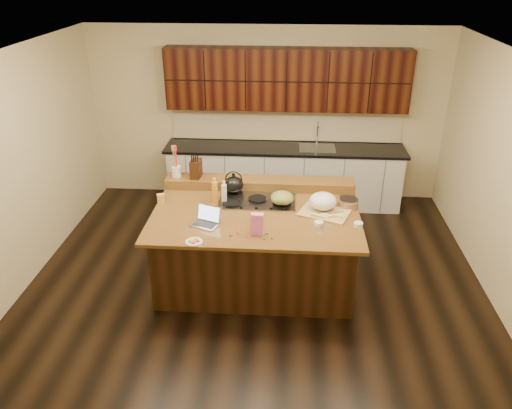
{
  "coord_description": "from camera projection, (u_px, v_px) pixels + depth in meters",
  "views": [
    {
      "loc": [
        0.36,
        -5.12,
        3.59
      ],
      "look_at": [
        0.0,
        0.05,
        1.0
      ],
      "focal_mm": 35.0,
      "sensor_mm": 36.0,
      "label": 1
    }
  ],
  "objects": [
    {
      "name": "ramekin_b",
      "position": [
        358.0,
        224.0,
        5.48
      ],
      "size": [
        0.11,
        0.11,
        0.04
      ],
      "primitive_type": "cylinder",
      "rotation": [
        0.0,
        0.0,
        0.08
      ],
      "color": "white",
      "rests_on": "island"
    },
    {
      "name": "ramekin_a",
      "position": [
        319.0,
        224.0,
        5.5
      ],
      "size": [
        0.13,
        0.13,
        0.04
      ],
      "primitive_type": "cylinder",
      "rotation": [
        0.0,
        0.0,
        0.37
      ],
      "color": "white",
      "rests_on": "island"
    },
    {
      "name": "strainer_bowl",
      "position": [
        348.0,
        204.0,
        5.89
      ],
      "size": [
        0.3,
        0.3,
        0.09
      ],
      "primitive_type": "cylinder",
      "rotation": [
        0.0,
        0.0,
        0.3
      ],
      "color": "#996B3F",
      "rests_on": "island"
    },
    {
      "name": "island",
      "position": [
        256.0,
        246.0,
        5.99
      ],
      "size": [
        2.4,
        1.6,
        0.92
      ],
      "color": "black",
      "rests_on": "ground"
    },
    {
      "name": "gumdrop_6",
      "position": [
        246.0,
        237.0,
        5.26
      ],
      "size": [
        0.02,
        0.02,
        0.02
      ],
      "primitive_type": "ellipsoid",
      "color": "red",
      "rests_on": "island"
    },
    {
      "name": "gumdrop_3",
      "position": [
        253.0,
        233.0,
        5.35
      ],
      "size": [
        0.02,
        0.02,
        0.02
      ],
      "primitive_type": "ellipsoid",
      "color": "#198C26",
      "rests_on": "island"
    },
    {
      "name": "oil_bottle",
      "position": [
        215.0,
        192.0,
        5.96
      ],
      "size": [
        0.09,
        0.09,
        0.27
      ],
      "primitive_type": "cylinder",
      "rotation": [
        0.0,
        0.0,
        -0.39
      ],
      "color": "gold",
      "rests_on": "island"
    },
    {
      "name": "gumdrop_1",
      "position": [
        264.0,
        239.0,
        5.22
      ],
      "size": [
        0.02,
        0.02,
        0.02
      ],
      "primitive_type": "ellipsoid",
      "color": "#198C26",
      "rests_on": "island"
    },
    {
      "name": "candy_plate",
      "position": [
        194.0,
        242.0,
        5.18
      ],
      "size": [
        0.19,
        0.19,
        0.01
      ],
      "primitive_type": "cylinder",
      "rotation": [
        0.0,
        0.0,
        0.07
      ],
      "color": "white",
      "rests_on": "island"
    },
    {
      "name": "gumdrop_2",
      "position": [
        258.0,
        233.0,
        5.34
      ],
      "size": [
        0.02,
        0.02,
        0.02
      ],
      "primitive_type": "ellipsoid",
      "color": "red",
      "rests_on": "island"
    },
    {
      "name": "utensil_crock",
      "position": [
        176.0,
        172.0,
        6.39
      ],
      "size": [
        0.12,
        0.12,
        0.14
      ],
      "primitive_type": "cylinder",
      "rotation": [
        0.0,
        0.0,
        0.01
      ],
      "color": "white",
      "rests_on": "back_ledge"
    },
    {
      "name": "vinegar_bottle",
      "position": [
        224.0,
        194.0,
        5.93
      ],
      "size": [
        0.07,
        0.07,
        0.25
      ],
      "primitive_type": "cylinder",
      "rotation": [
        0.0,
        0.0,
        -0.1
      ],
      "color": "silver",
      "rests_on": "island"
    },
    {
      "name": "back_ledge",
      "position": [
        259.0,
        183.0,
        6.38
      ],
      "size": [
        2.4,
        0.3,
        0.12
      ],
      "primitive_type": "cube",
      "color": "black",
      "rests_on": "island"
    },
    {
      "name": "gumdrop_4",
      "position": [
        272.0,
        238.0,
        5.24
      ],
      "size": [
        0.02,
        0.02,
        0.02
      ],
      "primitive_type": "ellipsoid",
      "color": "red",
      "rests_on": "island"
    },
    {
      "name": "gumdrop_8",
      "position": [
        230.0,
        236.0,
        5.29
      ],
      "size": [
        0.02,
        0.02,
        0.02
      ],
      "primitive_type": "ellipsoid",
      "color": "red",
      "rests_on": "island"
    },
    {
      "name": "wooden_tray",
      "position": [
        323.0,
        204.0,
        5.77
      ],
      "size": [
        0.65,
        0.57,
        0.22
      ],
      "rotation": [
        0.0,
        0.0,
        -0.37
      ],
      "color": "tan",
      "rests_on": "island"
    },
    {
      "name": "gumdrop_7",
      "position": [
        267.0,
        233.0,
        5.34
      ],
      "size": [
        0.02,
        0.02,
        0.02
      ],
      "primitive_type": "ellipsoid",
      "color": "#198C26",
      "rests_on": "island"
    },
    {
      "name": "ramekin_c",
      "position": [
        324.0,
        217.0,
        5.65
      ],
      "size": [
        0.11,
        0.11,
        0.04
      ],
      "primitive_type": "cylinder",
      "rotation": [
        0.0,
        0.0,
        0.15
      ],
      "color": "white",
      "rests_on": "island"
    },
    {
      "name": "package_box",
      "position": [
        161.0,
        199.0,
        5.97
      ],
      "size": [
        0.1,
        0.09,
        0.12
      ],
      "primitive_type": "cube",
      "rotation": [
        0.0,
        0.0,
        0.34
      ],
      "color": "gold",
      "rests_on": "island"
    },
    {
      "name": "laptop",
      "position": [
        207.0,
        219.0,
        5.52
      ],
      "size": [
        0.35,
        0.32,
        0.2
      ],
      "rotation": [
        0.0,
        0.0,
        -0.37
      ],
      "color": "#B7B7BC",
      "rests_on": "island"
    },
    {
      "name": "knife_block",
      "position": [
        196.0,
        169.0,
        6.35
      ],
      "size": [
        0.14,
        0.2,
        0.23
      ],
      "primitive_type": "cube",
      "rotation": [
        0.0,
        0.0,
        -0.1
      ],
      "color": "black",
      "rests_on": "back_ledge"
    },
    {
      "name": "green_bowl",
      "position": [
        282.0,
        198.0,
        5.86
      ],
      "size": [
        0.34,
        0.34,
        0.15
      ],
      "primitive_type": "ellipsoid",
      "rotation": [
        0.0,
        0.0,
        0.3
      ],
      "color": "olive",
      "rests_on": "cooktop"
    },
    {
      "name": "room",
      "position": [
        256.0,
        179.0,
        5.59
      ],
      "size": [
        5.52,
        5.02,
        2.72
      ],
      "color": "black",
      "rests_on": "ground"
    },
    {
      "name": "kitchen_timer",
      "position": [
        320.0,
        228.0,
        5.38
      ],
      "size": [
        0.1,
        0.1,
        0.07
      ],
      "primitive_type": "cone",
      "rotation": [
        0.0,
        0.0,
        0.34
      ],
      "color": "silver",
      "rests_on": "island"
    },
    {
      "name": "gumdrop_5",
      "position": [
        272.0,
        237.0,
        5.25
      ],
      "size": [
        0.02,
        0.02,
        0.02
      ],
      "primitive_type": "ellipsoid",
      "color": "#198C26",
      "rests_on": "island"
    },
    {
      "name": "pink_bag",
      "position": [
        257.0,
        224.0,
        5.28
      ],
      "size": [
        0.14,
        0.08,
        0.25
      ],
      "primitive_type": "cube",
      "rotation": [
        0.0,
        0.0,
        -0.06
      ],
      "color": "pink",
      "rests_on": "island"
    },
    {
      "name": "cooktop",
      "position": [
        257.0,
        200.0,
        6.04
      ],
      "size": [
        0.92,
        0.52,
        0.05
      ],
      "color": "gray",
      "rests_on": "island"
    },
    {
      "name": "back_counter",
      "position": [
        285.0,
        143.0,
        7.72
      ],
      "size": [
        3.7,
        0.66,
        2.4
      ],
      "color": "silver",
      "rests_on": "ground"
    },
    {
      "name": "kettle",
      "position": [
        234.0,
        185.0,
        6.12
      ],
      "size": [
        0.3,
        0.3,
        0.21
      ],
      "primitive_type": "ellipsoid",
      "rotation": [
        0.0,
        0.0,
        -0.33
      ],
      "color": "black",
      "rests_on": "cooktop"
    },
    {
      "name": "gumdrop_0",
      "position": [
        238.0,
        233.0,
        5.34
      ],
      "size": [
        0.02,
        0.02,
        0.02
      ],
      "primitive_type": "ellipsoid",
      "color": "red",
      "rests_on": "island"
    }
  ]
}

